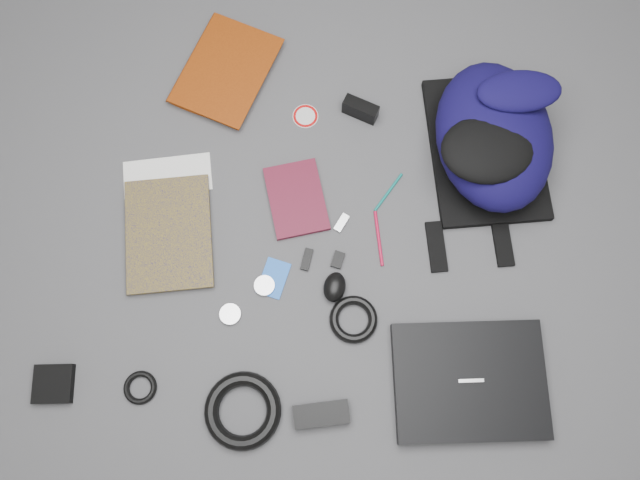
% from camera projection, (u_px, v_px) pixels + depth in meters
% --- Properties ---
extents(ground, '(4.00, 4.00, 0.00)m').
position_uv_depth(ground, '(320.00, 242.00, 1.58)').
color(ground, '#4F4F51').
rests_on(ground, ground).
extents(backpack, '(0.43, 0.52, 0.19)m').
position_uv_depth(backpack, '(494.00, 136.00, 1.56)').
color(backpack, black).
rests_on(backpack, ground).
extents(laptop, '(0.41, 0.36, 0.04)m').
position_uv_depth(laptop, '(469.00, 381.00, 1.48)').
color(laptop, black).
rests_on(laptop, ground).
extents(textbook_red, '(0.27, 0.33, 0.03)m').
position_uv_depth(textbook_red, '(190.00, 57.00, 1.70)').
color(textbook_red, '#762906').
rests_on(textbook_red, ground).
extents(comic_book, '(0.30, 0.35, 0.02)m').
position_uv_depth(comic_book, '(126.00, 238.00, 1.57)').
color(comic_book, '#AC910C').
rests_on(comic_book, ground).
extents(envelope, '(0.25, 0.17, 0.00)m').
position_uv_depth(envelope, '(168.00, 176.00, 1.63)').
color(envelope, white).
rests_on(envelope, ground).
extents(dvd_case, '(0.21, 0.24, 0.02)m').
position_uv_depth(dvd_case, '(296.00, 199.00, 1.60)').
color(dvd_case, '#490E1D').
rests_on(dvd_case, ground).
extents(compact_camera, '(0.10, 0.05, 0.05)m').
position_uv_depth(compact_camera, '(360.00, 109.00, 1.65)').
color(compact_camera, black).
rests_on(compact_camera, ground).
extents(sticker_disc, '(0.08, 0.08, 0.00)m').
position_uv_depth(sticker_disc, '(305.00, 116.00, 1.67)').
color(sticker_disc, white).
rests_on(sticker_disc, ground).
extents(pen_teal, '(0.06, 0.12, 0.01)m').
position_uv_depth(pen_teal, '(388.00, 192.00, 1.61)').
color(pen_teal, '#0C716A').
rests_on(pen_teal, ground).
extents(pen_red, '(0.05, 0.14, 0.01)m').
position_uv_depth(pen_red, '(379.00, 238.00, 1.58)').
color(pen_red, '#BD0E37').
rests_on(pen_red, ground).
extents(id_badge, '(0.07, 0.10, 0.00)m').
position_uv_depth(id_badge, '(274.00, 278.00, 1.56)').
color(id_badge, blue).
rests_on(id_badge, ground).
extents(usb_black, '(0.02, 0.06, 0.01)m').
position_uv_depth(usb_black, '(307.00, 259.00, 1.57)').
color(usb_black, black).
rests_on(usb_black, ground).
extents(usb_silver, '(0.03, 0.05, 0.01)m').
position_uv_depth(usb_silver, '(342.00, 223.00, 1.59)').
color(usb_silver, '#AFAFB1').
rests_on(usb_silver, ground).
extents(key_fob, '(0.03, 0.04, 0.01)m').
position_uv_depth(key_fob, '(338.00, 260.00, 1.56)').
color(key_fob, black).
rests_on(key_fob, ground).
extents(mouse, '(0.06, 0.08, 0.04)m').
position_uv_depth(mouse, '(335.00, 287.00, 1.53)').
color(mouse, black).
rests_on(mouse, ground).
extents(headphone_left, '(0.06, 0.06, 0.01)m').
position_uv_depth(headphone_left, '(230.00, 314.00, 1.53)').
color(headphone_left, silver).
rests_on(headphone_left, ground).
extents(headphone_right, '(0.07, 0.07, 0.01)m').
position_uv_depth(headphone_right, '(264.00, 286.00, 1.55)').
color(headphone_right, '#BABABC').
rests_on(headphone_right, ground).
extents(cable_coil, '(0.15, 0.15, 0.02)m').
position_uv_depth(cable_coil, '(353.00, 319.00, 1.52)').
color(cable_coil, black).
rests_on(cable_coil, ground).
extents(power_brick, '(0.14, 0.10, 0.03)m').
position_uv_depth(power_brick, '(321.00, 414.00, 1.46)').
color(power_brick, black).
rests_on(power_brick, ground).
extents(power_cord_coil, '(0.20, 0.20, 0.04)m').
position_uv_depth(power_cord_coil, '(243.00, 411.00, 1.46)').
color(power_cord_coil, black).
rests_on(power_cord_coil, ground).
extents(pouch, '(0.11, 0.11, 0.02)m').
position_uv_depth(pouch, '(53.00, 384.00, 1.48)').
color(pouch, black).
rests_on(pouch, ground).
extents(earbud_coil, '(0.10, 0.10, 0.01)m').
position_uv_depth(earbud_coil, '(140.00, 388.00, 1.48)').
color(earbud_coil, black).
rests_on(earbud_coil, ground).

